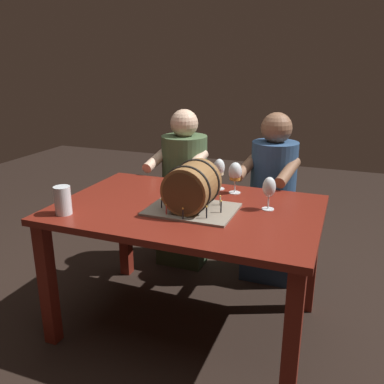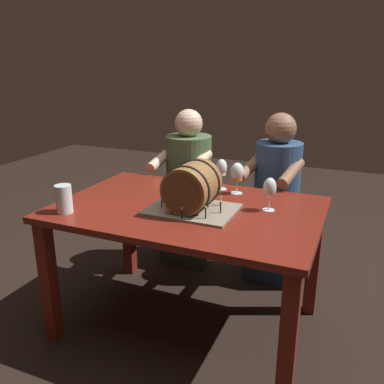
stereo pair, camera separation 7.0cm
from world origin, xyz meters
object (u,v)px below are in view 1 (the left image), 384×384
wine_glass_empty (269,188)px  person_seated_right (271,207)px  wine_glass_amber (235,173)px  wine_glass_white (219,169)px  beer_pint (63,201)px  person_seated_left (184,195)px  dining_table (187,224)px  barrel_cake (192,189)px

wine_glass_empty → person_seated_right: (-0.09, 0.64, -0.33)m
wine_glass_amber → wine_glass_empty: size_ratio=1.05×
wine_glass_white → wine_glass_empty: 0.42m
beer_pint → wine_glass_amber: bearing=41.9°
beer_pint → person_seated_left: (0.22, 1.07, -0.27)m
person_seated_left → wine_glass_empty: bearing=-41.2°
wine_glass_amber → person_seated_left: 0.73m
wine_glass_amber → wine_glass_white: (-0.11, 0.04, 0.00)m
wine_glass_amber → beer_pint: size_ratio=1.27×
wine_glass_white → beer_pint: bearing=-131.7°
wine_glass_white → person_seated_right: (0.26, 0.39, -0.34)m
beer_pint → person_seated_right: (0.86, 1.07, -0.28)m
dining_table → person_seated_right: 0.82m
wine_glass_white → wine_glass_empty: (0.34, -0.24, -0.01)m
wine_glass_white → person_seated_right: bearing=57.0°
beer_pint → person_seated_right: person_seated_right is taller
person_seated_left → person_seated_right: 0.64m
wine_glass_white → person_seated_left: person_seated_left is taller
dining_table → person_seated_right: person_seated_right is taller
dining_table → beer_pint: size_ratio=9.58×
dining_table → wine_glass_white: bearing=79.7°
barrel_cake → wine_glass_white: 0.40m
wine_glass_amber → wine_glass_white: bearing=159.9°
barrel_cake → person_seated_right: person_seated_right is taller
wine_glass_white → barrel_cake: bearing=-92.7°
wine_glass_white → wine_glass_empty: bearing=-35.3°
wine_glass_amber → person_seated_right: bearing=71.2°
barrel_cake → beer_pint: (-0.59, -0.28, -0.05)m
dining_table → barrel_cake: 0.23m
beer_pint → person_seated_left: bearing=78.4°
wine_glass_amber → person_seated_right: (0.15, 0.43, -0.34)m
person_seated_left → person_seated_right: bearing=-0.0°
beer_pint → person_seated_right: 1.40m
wine_glass_white → beer_pint: 0.91m
dining_table → person_seated_right: (0.32, 0.75, -0.11)m
barrel_cake → person_seated_left: (-0.37, 0.79, -0.32)m
wine_glass_white → beer_pint: (-0.60, -0.68, -0.06)m
wine_glass_amber → wine_glass_white: size_ratio=0.99×
dining_table → beer_pint: bearing=-149.0°
dining_table → barrel_cake: size_ratio=3.10×
beer_pint → wine_glass_empty: bearing=24.6°
wine_glass_amber → person_seated_right: person_seated_right is taller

